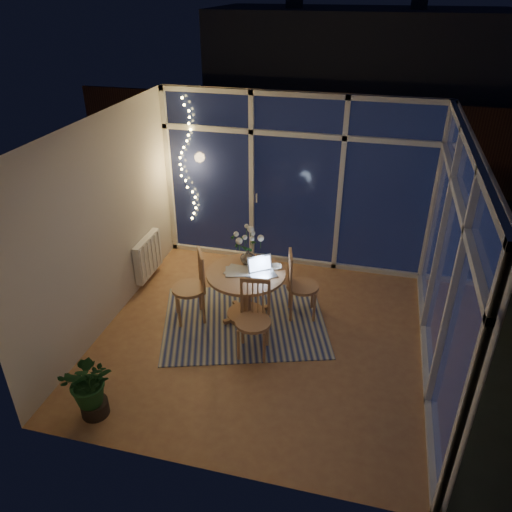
% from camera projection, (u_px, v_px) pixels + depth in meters
% --- Properties ---
extents(floor, '(4.00, 4.00, 0.00)m').
position_uv_depth(floor, '(264.00, 337.00, 6.23)').
color(floor, '#9A6143').
rests_on(floor, ground).
extents(ceiling, '(4.00, 4.00, 0.00)m').
position_uv_depth(ceiling, '(265.00, 130.00, 4.96)').
color(ceiling, silver).
rests_on(ceiling, wall_back).
extents(wall_back, '(4.00, 0.04, 2.60)m').
position_uv_depth(wall_back, '(296.00, 183.00, 7.28)').
color(wall_back, beige).
rests_on(wall_back, floor).
extents(wall_front, '(4.00, 0.04, 2.60)m').
position_uv_depth(wall_front, '(205.00, 361.00, 3.90)').
color(wall_front, beige).
rests_on(wall_front, floor).
extents(wall_left, '(0.04, 4.00, 2.60)m').
position_uv_depth(wall_left, '(103.00, 226.00, 6.02)').
color(wall_left, beige).
rests_on(wall_left, floor).
extents(wall_right, '(0.04, 4.00, 2.60)m').
position_uv_depth(wall_right, '(452.00, 267.00, 5.16)').
color(wall_right, beige).
rests_on(wall_right, floor).
extents(window_wall_back, '(4.00, 0.10, 2.60)m').
position_uv_depth(window_wall_back, '(295.00, 184.00, 7.25)').
color(window_wall_back, silver).
rests_on(window_wall_back, floor).
extents(window_wall_right, '(0.10, 4.00, 2.60)m').
position_uv_depth(window_wall_right, '(448.00, 267.00, 5.17)').
color(window_wall_right, silver).
rests_on(window_wall_right, floor).
extents(radiator, '(0.10, 0.70, 0.58)m').
position_uv_depth(radiator, '(148.00, 256.00, 7.21)').
color(radiator, white).
rests_on(radiator, wall_left).
extents(fairy_lights, '(0.24, 0.10, 1.85)m').
position_uv_depth(fairy_lights, '(186.00, 162.00, 7.43)').
color(fairy_lights, '#E9C55D').
rests_on(fairy_lights, window_wall_back).
extents(garden_patio, '(12.00, 6.00, 0.10)m').
position_uv_depth(garden_patio, '(343.00, 196.00, 10.38)').
color(garden_patio, black).
rests_on(garden_patio, ground).
extents(garden_fence, '(11.00, 0.08, 1.80)m').
position_uv_depth(garden_fence, '(325.00, 143.00, 10.44)').
color(garden_fence, '#331A12').
rests_on(garden_fence, ground).
extents(neighbour_roof, '(7.00, 3.00, 2.20)m').
position_uv_depth(neighbour_roof, '(356.00, 57.00, 12.28)').
color(neighbour_roof, '#353740').
rests_on(neighbour_roof, ground).
extents(garden_shrubs, '(0.90, 0.90, 0.90)m').
position_uv_depth(garden_shrubs, '(264.00, 196.00, 9.05)').
color(garden_shrubs, black).
rests_on(garden_shrubs, ground).
extents(rug, '(2.48, 2.21, 0.01)m').
position_uv_depth(rug, '(244.00, 321.00, 6.51)').
color(rug, beige).
rests_on(rug, floor).
extents(dining_table, '(1.26, 1.26, 0.68)m').
position_uv_depth(dining_table, '(246.00, 295.00, 6.43)').
color(dining_table, '#AE7D4E').
rests_on(dining_table, floor).
extents(chair_left, '(0.62, 0.62, 0.98)m').
position_uv_depth(chair_left, '(189.00, 287.00, 6.32)').
color(chair_left, '#AE7D4E').
rests_on(chair_left, floor).
extents(chair_right, '(0.53, 0.53, 0.94)m').
position_uv_depth(chair_right, '(303.00, 285.00, 6.40)').
color(chair_right, '#AE7D4E').
rests_on(chair_right, floor).
extents(chair_front, '(0.48, 0.48, 0.95)m').
position_uv_depth(chair_front, '(253.00, 321.00, 5.73)').
color(chair_front, '#AE7D4E').
rests_on(chair_front, floor).
extents(laptop, '(0.42, 0.41, 0.23)m').
position_uv_depth(laptop, '(263.00, 267.00, 6.14)').
color(laptop, silver).
rests_on(laptop, dining_table).
extents(flower_vase, '(0.25, 0.25, 0.21)m').
position_uv_depth(flower_vase, '(248.00, 256.00, 6.42)').
color(flower_vase, silver).
rests_on(flower_vase, dining_table).
extents(bowl, '(0.19, 0.19, 0.04)m').
position_uv_depth(bowl, '(276.00, 267.00, 6.35)').
color(bowl, white).
rests_on(bowl, dining_table).
extents(newspapers, '(0.37, 0.29, 0.01)m').
position_uv_depth(newspapers, '(238.00, 270.00, 6.30)').
color(newspapers, silver).
rests_on(newspapers, dining_table).
extents(phone, '(0.13, 0.08, 0.01)m').
position_uv_depth(phone, '(246.00, 277.00, 6.16)').
color(phone, black).
rests_on(phone, dining_table).
extents(potted_plant, '(0.66, 0.61, 0.76)m').
position_uv_depth(potted_plant, '(90.00, 386.00, 4.95)').
color(potted_plant, '#18431E').
rests_on(potted_plant, floor).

